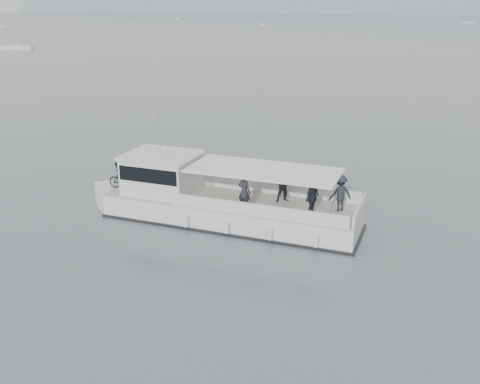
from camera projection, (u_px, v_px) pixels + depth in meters
The scene contains 3 objects.
ground at pixel (130, 207), 27.23m from camera, with size 1400.00×1400.00×0.00m, color slate.
tour_boat at pixel (208, 200), 25.41m from camera, with size 13.76×5.63×5.74m.
moored_fleet at pixel (349, 29), 213.50m from camera, with size 363.65×349.38×10.23m.
Camera 1 is at (18.29, -18.55, 9.74)m, focal length 40.00 mm.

